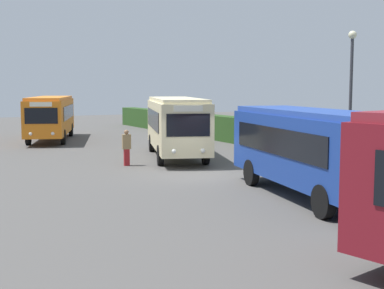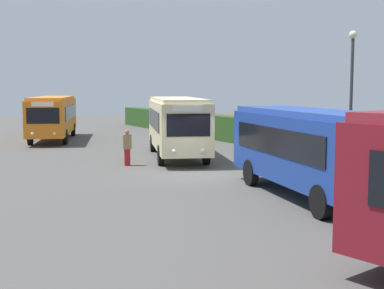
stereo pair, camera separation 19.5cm
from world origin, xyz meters
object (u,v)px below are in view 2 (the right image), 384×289
object	(u,v)px
bus_cream	(177,123)
bus_blue	(311,147)
lamppost	(351,86)
bus_orange	(53,115)
person_left	(127,147)

from	to	relation	value
bus_cream	bus_blue	distance (m)	11.73
bus_blue	lamppost	xyz separation A→B (m)	(-3.64, 5.25, 2.09)
bus_orange	person_left	size ratio (longest dim) A/B	5.84
person_left	bus_blue	bearing A→B (deg)	-153.17
bus_cream	bus_blue	size ratio (longest dim) A/B	1.04
bus_orange	bus_blue	size ratio (longest dim) A/B	1.11
bus_blue	person_left	distance (m)	10.52
bus_cream	lamppost	bearing A→B (deg)	49.24
bus_blue	person_left	xyz separation A→B (m)	(-10.09, -2.86, -0.83)
bus_cream	person_left	world-z (taller)	bus_cream
lamppost	bus_cream	bearing A→B (deg)	-150.07
bus_cream	bus_blue	bearing A→B (deg)	16.35
bus_blue	lamppost	size ratio (longest dim) A/B	1.48
bus_orange	lamppost	xyz separation A→B (m)	(20.70, 8.40, 2.04)
bus_orange	bus_cream	bearing A→B (deg)	36.28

